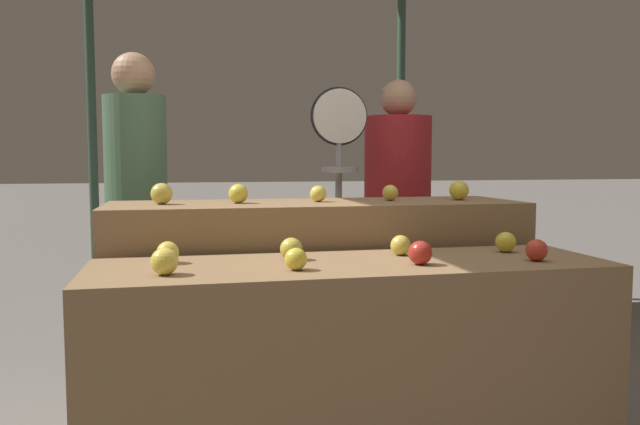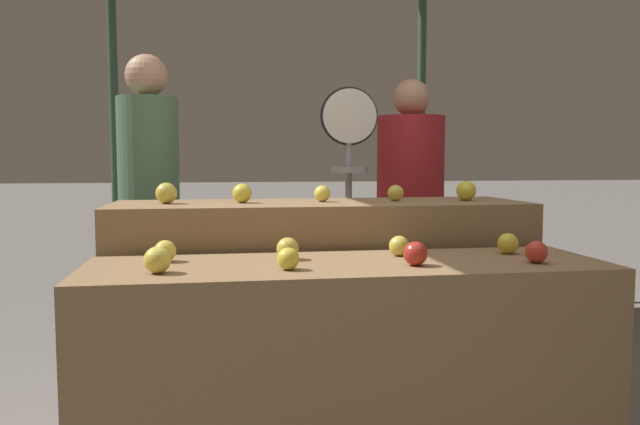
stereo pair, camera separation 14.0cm
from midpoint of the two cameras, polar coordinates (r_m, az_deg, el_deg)
The scene contains 18 objects.
display_counter_front at distance 2.27m, azimuth 1.17°, elevation -14.66°, with size 1.80×0.55×0.81m, color olive.
display_counter_back at distance 2.81m, azimuth -1.73°, elevation -9.02°, with size 1.80×0.55×0.98m, color olive.
apple_front_0 at distance 2.01m, azimuth -15.99°, elevation -4.33°, with size 0.09×0.09×0.09m, color yellow.
apple_front_1 at distance 2.02m, azimuth -4.22°, elevation -4.27°, with size 0.07×0.07×0.07m, color gold.
apple_front_2 at distance 2.13m, azimuth 7.30°, elevation -3.68°, with size 0.08×0.08×0.08m, color #AD281E.
apple_front_3 at distance 2.30m, azimuth 17.56°, elevation -3.31°, with size 0.08×0.08×0.08m, color red.
apple_front_4 at distance 2.23m, azimuth -15.52°, elevation -3.54°, with size 0.08×0.08×0.08m, color yellow.
apple_front_5 at distance 2.22m, azimuth -4.45°, elevation -3.34°, with size 0.08×0.08×0.08m, color gold.
apple_front_6 at distance 2.33m, azimuth 5.68°, elevation -3.00°, with size 0.08×0.08×0.08m, color gold.
apple_front_7 at distance 2.49m, azimuth 15.08°, elevation -2.63°, with size 0.08×0.08×0.08m, color gold.
apple_back_0 at distance 2.69m, azimuth -15.74°, elevation 1.67°, with size 0.09×0.09×0.09m, color gold.
apple_back_1 at distance 2.69m, azimuth -8.96°, elevation 1.72°, with size 0.08×0.08×0.08m, color gold.
apple_back_2 at distance 2.74m, azimuth -1.64°, elevation 1.73°, with size 0.07×0.07×0.07m, color yellow.
apple_back_3 at distance 2.83m, azimuth 5.04°, elevation 1.80°, with size 0.07×0.07×0.07m, color gold.
apple_back_4 at distance 2.92m, azimuth 11.26°, elevation 2.00°, with size 0.09×0.09×0.09m, color gold.
produce_scale at distance 3.34m, azimuth 0.57°, elevation 4.44°, with size 0.31×0.20×1.55m.
person_vendor_at_scale at distance 3.70m, azimuth 6.02°, elevation 1.21°, with size 0.44×0.44×1.63m.
person_customer_left at distance 3.48m, azimuth -17.56°, elevation 2.09°, with size 0.38×0.38×1.72m.
Camera 1 is at (-0.57, -2.07, 1.16)m, focal length 35.00 mm.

